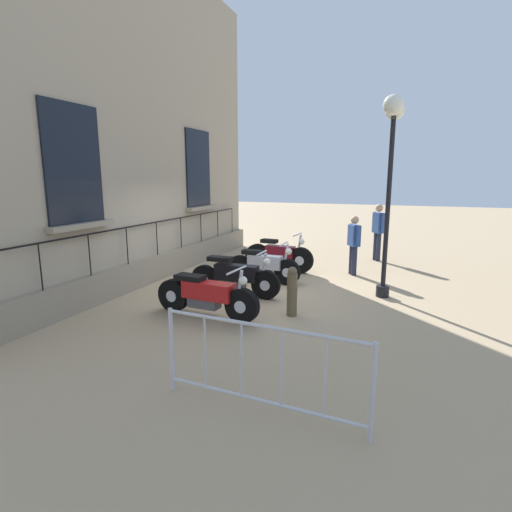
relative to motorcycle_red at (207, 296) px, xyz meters
name	(u,v)px	position (x,y,z in m)	size (l,w,h in m)	color
ground_plane	(237,288)	(-0.25, 2.00, -0.41)	(60.00, 60.00, 0.00)	tan
building_facade	(137,120)	(-2.84, 2.00, 3.48)	(0.82, 10.83, 7.98)	tan
motorcycle_red	(207,296)	(0.00, 0.00, 0.00)	(2.13, 0.70, 0.98)	black
motorcycle_black	(235,277)	(-0.06, 1.42, 0.01)	(2.09, 0.60, 1.02)	black
motorcycle_silver	(264,266)	(0.15, 2.70, 0.00)	(1.89, 0.59, 1.02)	black
motorcycle_maroon	(279,256)	(0.12, 4.02, 0.02)	(2.00, 0.60, 1.06)	black
lamppost	(392,150)	(2.97, 2.51, 2.70)	(0.40, 1.10, 4.12)	black
crowd_barrier	(261,366)	(2.02, -2.56, 0.16)	(2.40, 0.20, 1.05)	#B7B7BF
bollard	(292,291)	(1.46, 0.63, 0.06)	(0.19, 0.19, 0.94)	brown
pedestrian_standing	(378,229)	(2.54, 6.42, 0.59)	(0.39, 0.45, 1.75)	#23283D
pedestrian_walking	(354,242)	(2.09, 4.31, 0.47)	(0.38, 0.47, 1.57)	#23283D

